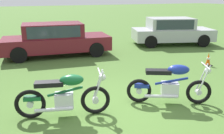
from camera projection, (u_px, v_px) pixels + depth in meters
ground_plane at (115, 108)px, 5.83m from camera, size 120.00×120.00×0.00m
motorcycle_green at (64, 96)px, 5.34m from camera, size 2.02×0.85×1.02m
motorcycle_blue at (170, 84)px, 5.98m from camera, size 1.88×1.20×1.02m
car_burgundy at (55, 38)px, 10.73m from camera, size 4.73×2.29×1.43m
car_silver at (171, 30)px, 13.19m from camera, size 4.53×2.99×1.43m
traffic_cone at (208, 60)px, 9.31m from camera, size 0.25×0.25×0.52m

